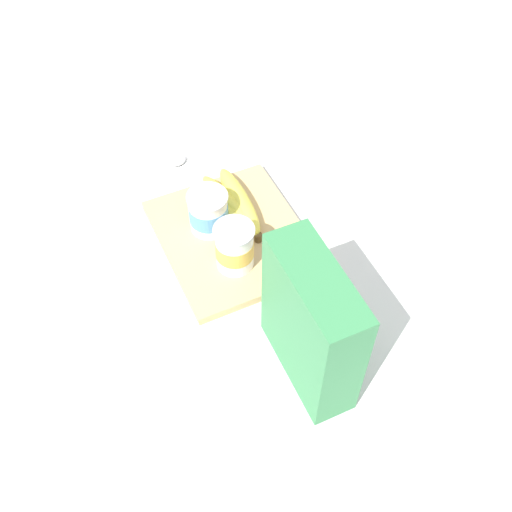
{
  "coord_description": "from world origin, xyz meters",
  "views": [
    {
      "loc": [
        -0.69,
        0.28,
        0.88
      ],
      "look_at": [
        -0.1,
        0.0,
        0.07
      ],
      "focal_mm": 42.79,
      "sensor_mm": 36.0,
      "label": 1
    }
  ],
  "objects_px": {
    "yogurt_cup_back": "(208,212)",
    "banana_bunch": "(232,205)",
    "cutting_board": "(233,237)",
    "spoon": "(170,168)",
    "cereal_box": "(312,325)",
    "yogurt_cup_front": "(235,247)"
  },
  "relations": [
    {
      "from": "yogurt_cup_front",
      "to": "cutting_board",
      "type": "bearing_deg",
      "value": -19.98
    },
    {
      "from": "cutting_board",
      "to": "cereal_box",
      "type": "height_order",
      "value": "cereal_box"
    },
    {
      "from": "banana_bunch",
      "to": "spoon",
      "type": "xyz_separation_m",
      "value": [
        0.18,
        0.06,
        -0.03
      ]
    },
    {
      "from": "yogurt_cup_back",
      "to": "banana_bunch",
      "type": "bearing_deg",
      "value": -73.55
    },
    {
      "from": "cutting_board",
      "to": "yogurt_cup_front",
      "type": "distance_m",
      "value": 0.09
    },
    {
      "from": "cereal_box",
      "to": "banana_bunch",
      "type": "height_order",
      "value": "cereal_box"
    },
    {
      "from": "cutting_board",
      "to": "yogurt_cup_front",
      "type": "height_order",
      "value": "yogurt_cup_front"
    },
    {
      "from": "cereal_box",
      "to": "yogurt_cup_front",
      "type": "distance_m",
      "value": 0.24
    },
    {
      "from": "banana_bunch",
      "to": "yogurt_cup_front",
      "type": "bearing_deg",
      "value": 158.37
    },
    {
      "from": "cutting_board",
      "to": "spoon",
      "type": "relative_size",
      "value": 2.37
    },
    {
      "from": "banana_bunch",
      "to": "cereal_box",
      "type": "bearing_deg",
      "value": 176.49
    },
    {
      "from": "yogurt_cup_front",
      "to": "spoon",
      "type": "height_order",
      "value": "yogurt_cup_front"
    },
    {
      "from": "yogurt_cup_front",
      "to": "banana_bunch",
      "type": "bearing_deg",
      "value": -21.63
    },
    {
      "from": "cutting_board",
      "to": "yogurt_cup_back",
      "type": "bearing_deg",
      "value": 41.3
    },
    {
      "from": "cereal_box",
      "to": "cutting_board",
      "type": "bearing_deg",
      "value": -179.02
    },
    {
      "from": "cereal_box",
      "to": "yogurt_cup_front",
      "type": "xyz_separation_m",
      "value": [
        0.23,
        0.03,
        -0.06
      ]
    },
    {
      "from": "yogurt_cup_back",
      "to": "banana_bunch",
      "type": "height_order",
      "value": "yogurt_cup_back"
    },
    {
      "from": "cereal_box",
      "to": "yogurt_cup_back",
      "type": "bearing_deg",
      "value": -173.59
    },
    {
      "from": "cutting_board",
      "to": "spoon",
      "type": "bearing_deg",
      "value": 10.34
    },
    {
      "from": "cereal_box",
      "to": "spoon",
      "type": "relative_size",
      "value": 1.89
    },
    {
      "from": "cereal_box",
      "to": "spoon",
      "type": "distance_m",
      "value": 0.54
    },
    {
      "from": "spoon",
      "to": "yogurt_cup_front",
      "type": "bearing_deg",
      "value": -176.48
    }
  ]
}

